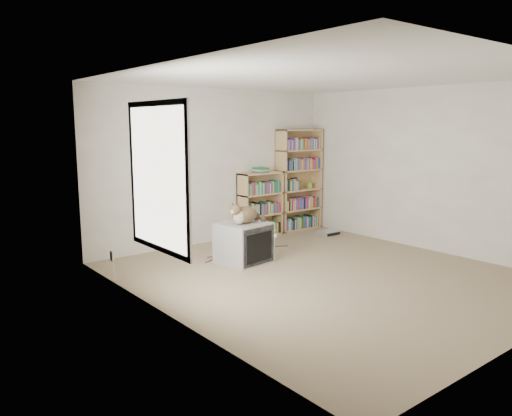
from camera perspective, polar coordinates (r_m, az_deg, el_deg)
floor at (r=6.56m, az=7.88°, el=-7.63°), size 4.50×5.00×0.01m
wall_back at (r=8.22m, az=-4.68°, el=4.78°), size 4.50×0.02×2.50m
wall_left at (r=4.93m, az=-10.12°, el=1.51°), size 0.02×5.00×2.50m
wall_right at (r=8.09m, az=19.17°, el=4.21°), size 0.02×5.00×2.50m
ceiling at (r=6.30m, az=8.41°, el=14.66°), size 4.50×5.00×0.02m
window at (r=5.09m, az=-11.13°, el=3.43°), size 0.02×1.22×1.52m
crt_tv at (r=7.02m, az=-1.45°, el=-4.01°), size 0.73×0.68×0.57m
cat at (r=6.94m, az=-0.82°, el=-1.01°), size 0.70×0.46×0.52m
bookcase_tall at (r=9.23m, az=4.85°, el=2.94°), size 0.92×0.30×1.84m
bookcase_short at (r=8.69m, az=0.42°, el=0.14°), size 0.81×0.30×1.11m
book_stack at (r=8.54m, az=0.46°, el=4.35°), size 0.22×0.28×0.09m
green_mug at (r=9.41m, az=6.11°, el=2.60°), size 0.09×0.09×0.10m
framed_print at (r=9.28m, az=4.41°, el=2.86°), size 0.15×0.05×0.21m
dvd_player at (r=8.87m, az=8.23°, el=-2.84°), size 0.37×0.27×0.08m
wall_outlet at (r=6.44m, az=-16.17°, el=-5.29°), size 0.01×0.08×0.13m
floor_cables at (r=7.79m, az=-1.83°, el=-4.75°), size 1.20×0.70×0.01m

